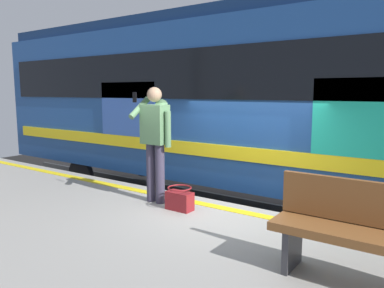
{
  "coord_description": "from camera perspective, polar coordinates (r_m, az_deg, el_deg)",
  "views": [
    {
      "loc": [
        -2.75,
        4.84,
        2.67
      ],
      "look_at": [
        0.46,
        0.3,
        1.89
      ],
      "focal_mm": 34.93,
      "sensor_mm": 36.0,
      "label": 1
    }
  ],
  "objects": [
    {
      "name": "safety_line",
      "position": [
        5.57,
        3.9,
        -9.55
      ],
      "size": [
        13.84,
        0.16,
        0.01
      ],
      "primitive_type": "cube",
      "color": "yellow",
      "rests_on": "platform"
    },
    {
      "name": "bench",
      "position": [
        3.63,
        26.02,
        -11.94
      ],
      "size": [
        1.71,
        0.44,
        0.9
      ],
      "color": "brown",
      "rests_on": "platform"
    },
    {
      "name": "train_carriage",
      "position": [
        7.68,
        10.18,
        7.08
      ],
      "size": [
        13.08,
        2.83,
        4.04
      ],
      "color": "#1E478C",
      "rests_on": "ground"
    },
    {
      "name": "track_rail_near",
      "position": [
        7.3,
        10.98,
        -12.91
      ],
      "size": [
        18.36,
        0.08,
        0.16
      ],
      "primitive_type": "cube",
      "color": "slate",
      "rests_on": "ground"
    },
    {
      "name": "ground_plane",
      "position": [
        6.17,
        5.33,
        -17.63
      ],
      "size": [
        24.36,
        24.36,
        0.0
      ],
      "primitive_type": "plane",
      "color": "#4C4742"
    },
    {
      "name": "handbag",
      "position": [
        5.4,
        -1.91,
        -8.46
      ],
      "size": [
        0.39,
        0.35,
        0.33
      ],
      "color": "maroon",
      "rests_on": "platform"
    },
    {
      "name": "passenger",
      "position": [
        5.63,
        -5.61,
        1.4
      ],
      "size": [
        0.57,
        0.55,
        1.75
      ],
      "color": "#383347",
      "rests_on": "platform"
    },
    {
      "name": "track_rail_far",
      "position": [
        8.56,
        15.0,
        -9.87
      ],
      "size": [
        18.36,
        0.08,
        0.16
      ],
      "primitive_type": "cube",
      "color": "slate",
      "rests_on": "ground"
    }
  ]
}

